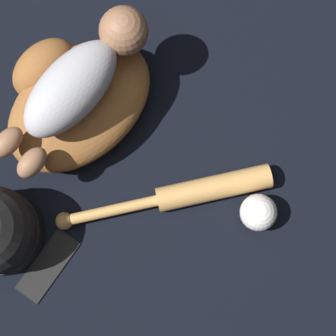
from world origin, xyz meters
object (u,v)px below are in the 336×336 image
(baseball_glove, at_px, (74,99))
(baby_figure, at_px, (80,79))
(baseball, at_px, (258,212))
(baseball_bat, at_px, (191,193))

(baseball_glove, height_order, baby_figure, baby_figure)
(baseball_glove, distance_m, baseball, 0.43)
(baseball_bat, xyz_separation_m, baseball, (0.11, -0.09, 0.01))
(baseball_bat, height_order, baseball, baseball)
(baby_figure, height_order, baseball, baby_figure)
(baseball_glove, xyz_separation_m, baseball_bat, (0.15, -0.26, -0.03))
(baseball_glove, bearing_deg, baby_figure, -9.00)
(baby_figure, bearing_deg, baseball_glove, 171.00)
(baby_figure, bearing_deg, baseball, -56.40)
(baby_figure, relative_size, baseball_bat, 0.83)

